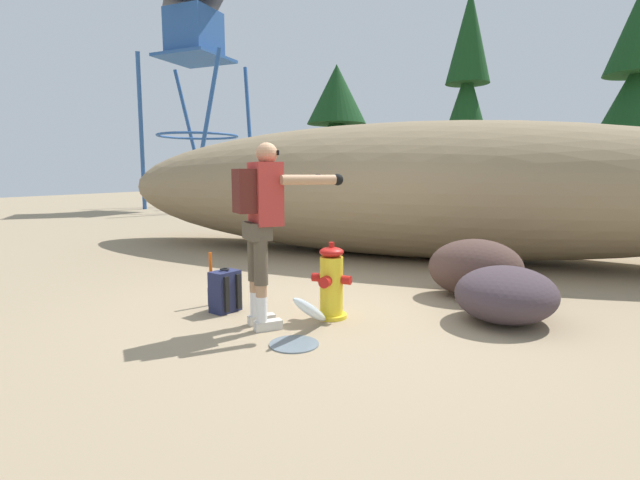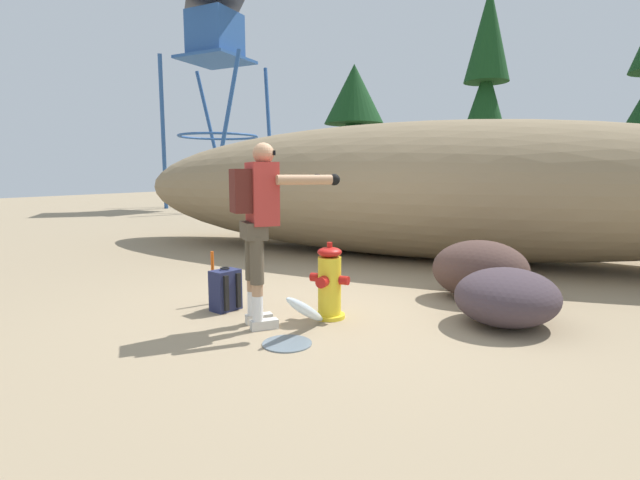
# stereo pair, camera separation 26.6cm
# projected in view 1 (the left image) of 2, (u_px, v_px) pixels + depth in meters

# --- Properties ---
(ground_plane) EXTENTS (56.00, 56.00, 0.04)m
(ground_plane) POSITION_uv_depth(u_px,v_px,m) (315.00, 313.00, 5.06)
(ground_plane) COLOR #998466
(dirt_embankment) EXTENTS (12.05, 3.20, 2.36)m
(dirt_embankment) POSITION_uv_depth(u_px,v_px,m) (404.00, 190.00, 8.44)
(dirt_embankment) COLOR #897556
(dirt_embankment) RESTS_ON ground_plane
(fire_hydrant) EXTENTS (0.42, 0.37, 0.78)m
(fire_hydrant) POSITION_uv_depth(u_px,v_px,m) (331.00, 283.00, 4.79)
(fire_hydrant) COLOR yellow
(fire_hydrant) RESTS_ON ground_plane
(hydrant_water_jet) EXTENTS (0.43, 0.92, 0.47)m
(hydrant_water_jet) POSITION_uv_depth(u_px,v_px,m) (307.00, 317.00, 4.28)
(hydrant_water_jet) COLOR silver
(hydrant_water_jet) RESTS_ON ground_plane
(utility_worker) EXTENTS (0.94, 0.98, 1.75)m
(utility_worker) POSITION_uv_depth(u_px,v_px,m) (265.00, 212.00, 4.40)
(utility_worker) COLOR beige
(utility_worker) RESTS_ON ground_plane
(spare_backpack) EXTENTS (0.33, 0.34, 0.47)m
(spare_backpack) POSITION_uv_depth(u_px,v_px,m) (225.00, 292.00, 5.03)
(spare_backpack) COLOR #23284C
(spare_backpack) RESTS_ON ground_plane
(boulder_large) EXTENTS (1.27, 1.32, 0.55)m
(boulder_large) POSITION_uv_depth(u_px,v_px,m) (506.00, 294.00, 4.67)
(boulder_large) COLOR #42353C
(boulder_large) RESTS_ON ground_plane
(boulder_mid) EXTENTS (1.21, 1.00, 0.69)m
(boulder_mid) POSITION_uv_depth(u_px,v_px,m) (475.00, 268.00, 5.62)
(boulder_mid) COLOR #4E3730
(boulder_mid) RESTS_ON ground_plane
(pine_tree_far_left) EXTENTS (2.99, 2.99, 4.97)m
(pine_tree_far_left) POSITION_uv_depth(u_px,v_px,m) (336.00, 134.00, 15.49)
(pine_tree_far_left) COLOR #47331E
(pine_tree_far_left) RESTS_ON ground_plane
(pine_tree_left) EXTENTS (1.87, 1.87, 6.52)m
(pine_tree_left) POSITION_uv_depth(u_px,v_px,m) (467.00, 100.00, 13.27)
(pine_tree_left) COLOR #47331E
(pine_tree_left) RESTS_ON ground_plane
(pine_tree_center) EXTENTS (2.74, 2.74, 6.70)m
(pine_tree_center) POSITION_uv_depth(u_px,v_px,m) (637.00, 91.00, 12.96)
(pine_tree_center) COLOR #47331E
(pine_tree_center) RESTS_ON ground_plane
(watchtower) EXTENTS (4.21, 4.21, 9.06)m
(watchtower) POSITION_uv_depth(u_px,v_px,m) (194.00, 39.00, 19.12)
(watchtower) COLOR #285193
(watchtower) RESTS_ON ground_plane
(survey_stake) EXTENTS (0.04, 0.04, 0.60)m
(survey_stake) POSITION_uv_depth(u_px,v_px,m) (211.00, 279.00, 5.26)
(survey_stake) COLOR #E55914
(survey_stake) RESTS_ON ground_plane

